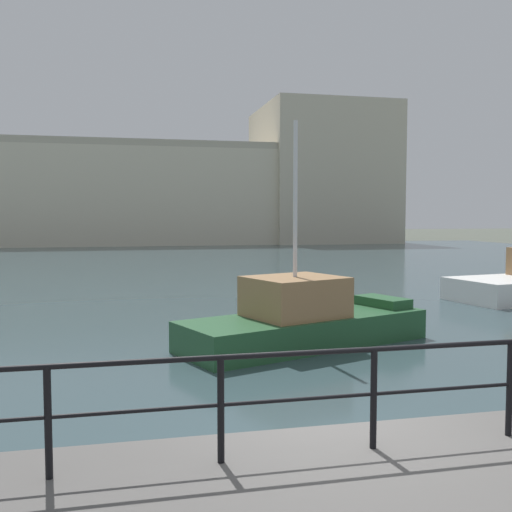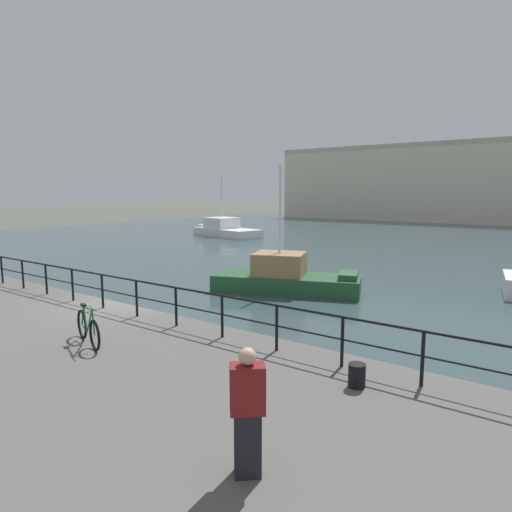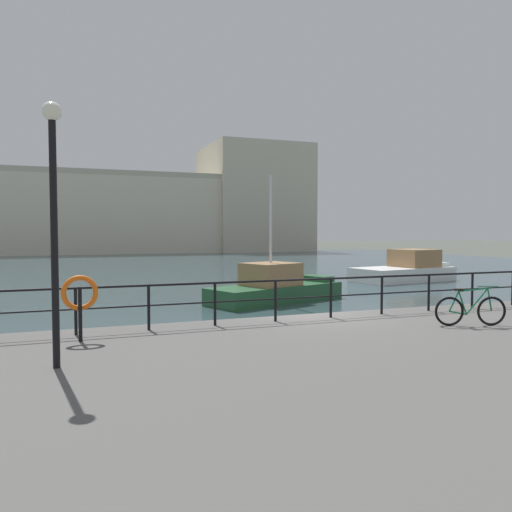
# 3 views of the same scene
# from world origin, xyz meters

# --- Properties ---
(ground_plane) EXTENTS (240.00, 240.00, 0.00)m
(ground_plane) POSITION_xyz_m (0.00, 0.00, 0.00)
(ground_plane) COLOR #4C5147
(water_basin) EXTENTS (80.00, 60.00, 0.01)m
(water_basin) POSITION_xyz_m (0.00, 30.20, 0.01)
(water_basin) COLOR #33474C
(water_basin) RESTS_ON ground_plane
(harbor_building) EXTENTS (56.30, 15.51, 15.87)m
(harbor_building) POSITION_xyz_m (6.39, 61.35, 5.96)
(harbor_building) COLOR beige
(harbor_building) RESTS_ON ground_plane
(moored_white_yacht) EXTENTS (6.56, 4.15, 5.35)m
(moored_white_yacht) POSITION_xyz_m (1.84, 7.14, 0.62)
(moored_white_yacht) COLOR #23512D
(moored_white_yacht) RESTS_ON water_basin
(quay_railing) EXTENTS (24.23, 0.07, 1.08)m
(quay_railing) POSITION_xyz_m (0.93, -0.75, 1.45)
(quay_railing) COLOR black
(quay_railing) RESTS_ON quay_promenade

